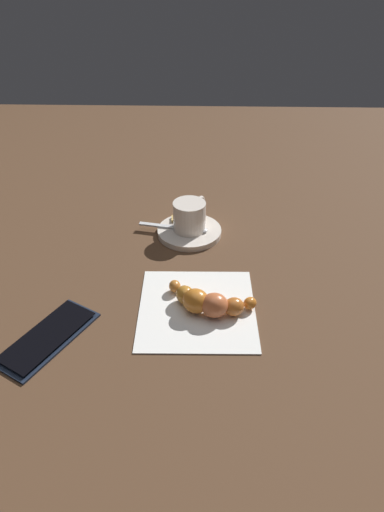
{
  "coord_description": "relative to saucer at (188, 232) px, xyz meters",
  "views": [
    {
      "loc": [
        0.64,
        0.03,
        0.48
      ],
      "look_at": [
        0.01,
        0.01,
        0.02
      ],
      "focal_mm": 31.53,
      "sensor_mm": 36.0,
      "label": 1
    }
  ],
  "objects": [
    {
      "name": "sugar_packet",
      "position": [
        -0.03,
        -0.0,
        0.01
      ],
      "size": [
        0.02,
        0.06,
        0.01
      ],
      "primitive_type": "cube",
      "rotation": [
        0.0,
        0.0,
        4.79
      ],
      "color": "tan",
      "rests_on": "saucer"
    },
    {
      "name": "cell_phone",
      "position": [
        0.29,
        -0.19,
        -0.0
      ],
      "size": [
        0.17,
        0.13,
        0.01
      ],
      "color": "#182131",
      "rests_on": "ground"
    },
    {
      "name": "teaspoon",
      "position": [
        0.0,
        -0.01,
        0.01
      ],
      "size": [
        0.04,
        0.14,
        0.01
      ],
      "color": "silver",
      "rests_on": "saucer"
    },
    {
      "name": "saucer",
      "position": [
        0.0,
        0.0,
        0.0
      ],
      "size": [
        0.12,
        0.12,
        0.01
      ],
      "primitive_type": "cylinder",
      "color": "silver",
      "rests_on": "ground"
    },
    {
      "name": "croissant",
      "position": [
        0.22,
        0.04,
        0.02
      ],
      "size": [
        0.09,
        0.15,
        0.04
      ],
      "color": "#BE712D",
      "rests_on": "napkin"
    },
    {
      "name": "ground_plane",
      "position": [
        0.1,
        0.0,
        -0.01
      ],
      "size": [
        1.8,
        1.8,
        0.0
      ],
      "primitive_type": "plane",
      "color": "#503522"
    },
    {
      "name": "espresso_cup",
      "position": [
        -0.0,
        0.01,
        0.03
      ],
      "size": [
        0.09,
        0.06,
        0.06
      ],
      "color": "silver",
      "rests_on": "saucer"
    },
    {
      "name": "napkin",
      "position": [
        0.22,
        0.02,
        -0.0
      ],
      "size": [
        0.19,
        0.18,
        0.0
      ],
      "primitive_type": "cube",
      "rotation": [
        0.0,
        0.0,
        0.02
      ],
      "color": "white",
      "rests_on": "ground"
    }
  ]
}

